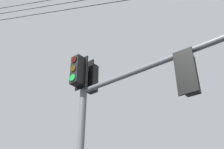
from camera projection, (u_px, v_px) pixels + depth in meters
signal_mast_assembly at (110, 107)px, 6.68m from camera, size 6.08×1.23×6.41m
overhead_wire_span at (66, 3)px, 9.57m from camera, size 16.23×10.16×1.04m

